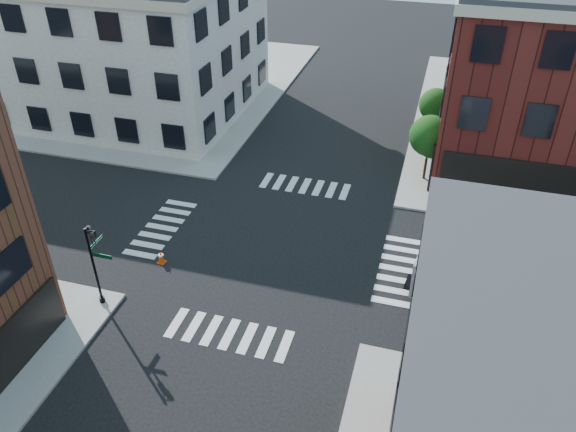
% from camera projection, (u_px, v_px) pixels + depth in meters
% --- Properties ---
extents(ground, '(120.00, 120.00, 0.00)m').
position_uv_depth(ground, '(274.00, 247.00, 31.81)').
color(ground, black).
rests_on(ground, ground).
extents(sidewalk_nw, '(30.00, 30.00, 0.15)m').
position_uv_depth(sidewalk_nw, '(129.00, 81.00, 53.30)').
color(sidewalk_nw, gray).
rests_on(sidewalk_nw, ground).
extents(building_nw, '(22.00, 16.00, 11.00)m').
position_uv_depth(building_nw, '(109.00, 40.00, 45.82)').
color(building_nw, beige).
rests_on(building_nw, ground).
extents(tree_near, '(2.69, 2.69, 4.49)m').
position_uv_depth(tree_near, '(431.00, 138.00, 36.23)').
color(tree_near, black).
rests_on(tree_near, ground).
extents(tree_far, '(2.43, 2.43, 4.07)m').
position_uv_depth(tree_far, '(436.00, 107.00, 41.16)').
color(tree_far, black).
rests_on(tree_far, ground).
extents(signal_pole, '(1.29, 1.24, 4.60)m').
position_uv_depth(signal_pole, '(95.00, 257.00, 26.45)').
color(signal_pole, black).
rests_on(signal_pole, ground).
extents(box_truck, '(8.23, 3.47, 3.64)m').
position_uv_depth(box_truck, '(504.00, 284.00, 26.33)').
color(box_truck, silver).
rests_on(box_truck, ground).
extents(traffic_cone, '(0.46, 0.46, 0.76)m').
position_uv_depth(traffic_cone, '(161.00, 257.00, 30.48)').
color(traffic_cone, '#ED470A').
rests_on(traffic_cone, ground).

